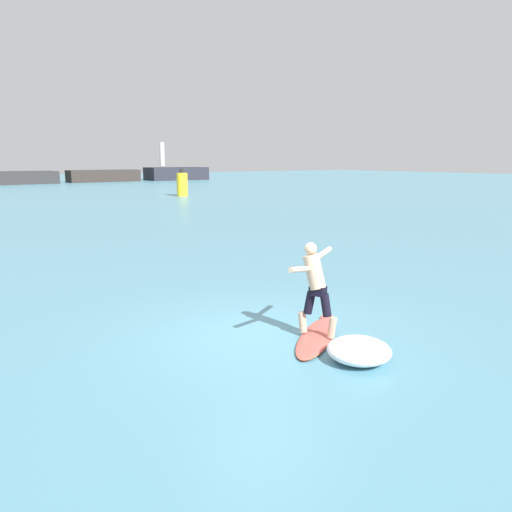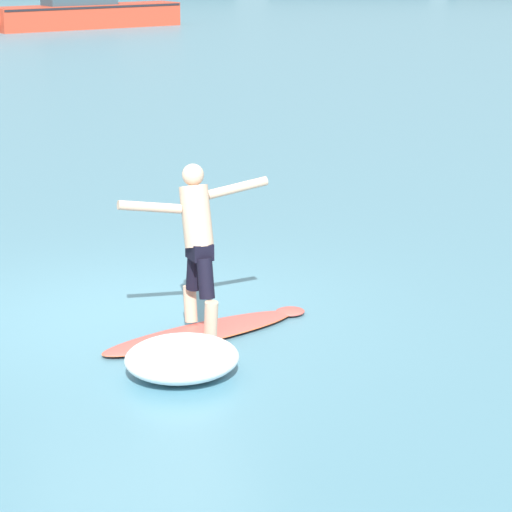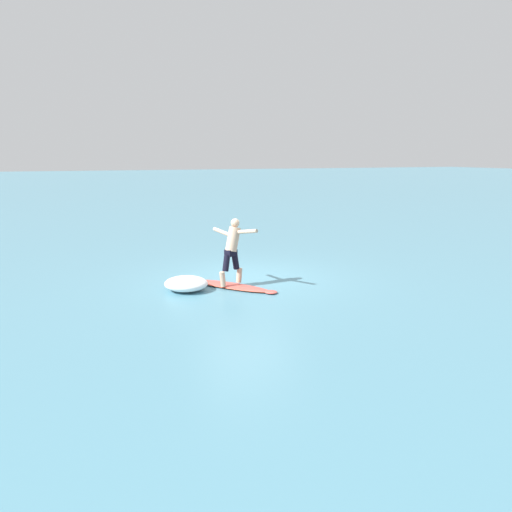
{
  "view_description": "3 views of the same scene",
  "coord_description": "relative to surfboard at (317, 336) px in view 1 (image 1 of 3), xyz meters",
  "views": [
    {
      "loc": [
        -4.93,
        -6.84,
        3.08
      ],
      "look_at": [
        0.57,
        1.01,
        1.21
      ],
      "focal_mm": 35.0,
      "sensor_mm": 36.0,
      "label": 1
    },
    {
      "loc": [
        1.22,
        -11.92,
        3.85
      ],
      "look_at": [
        1.2,
        0.08,
        0.6
      ],
      "focal_mm": 85.0,
      "sensor_mm": 36.0,
      "label": 2
    },
    {
      "loc": [
        11.92,
        -4.56,
        3.19
      ],
      "look_at": [
        0.57,
        0.02,
        0.71
      ],
      "focal_mm": 35.0,
      "sensor_mm": 36.0,
      "label": 3
    }
  ],
  "objects": [
    {
      "name": "channel_marker_buoy",
      "position": [
        13.54,
        32.07,
        0.96
      ],
      "size": [
        0.91,
        0.91,
        2.29
      ],
      "color": "yellow",
      "rests_on": "ground"
    },
    {
      "name": "ground_plane",
      "position": [
        -0.71,
        0.66,
        -0.04
      ],
      "size": [
        200.0,
        200.0,
        0.0
      ],
      "primitive_type": "plane",
      "color": "teal"
    },
    {
      "name": "surfboard",
      "position": [
        0.0,
        0.0,
        0.0
      ],
      "size": [
        2.15,
        1.77,
        0.21
      ],
      "color": "#DB5247",
      "rests_on": "ground"
    },
    {
      "name": "wave_foam_at_tail",
      "position": [
        -0.15,
        -1.12,
        0.13
      ],
      "size": [
        1.44,
        1.44,
        0.34
      ],
      "color": "white",
      "rests_on": "ground"
    },
    {
      "name": "surfer",
      "position": [
        -0.06,
        0.03,
        0.98
      ],
      "size": [
        1.43,
        0.83,
        1.62
      ],
      "color": "tan",
      "rests_on": "surfboard"
    }
  ]
}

